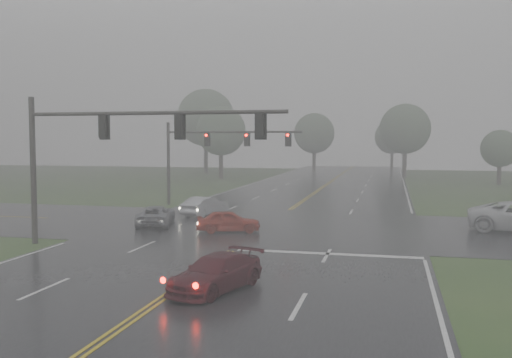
% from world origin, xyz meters
% --- Properties ---
extents(main_road, '(18.00, 160.00, 0.02)m').
position_xyz_m(main_road, '(0.00, 20.00, 0.00)').
color(main_road, black).
rests_on(main_road, ground).
extents(cross_street, '(120.00, 14.00, 0.02)m').
position_xyz_m(cross_street, '(0.00, 22.00, 0.00)').
color(cross_street, black).
rests_on(cross_street, ground).
extents(stop_bar, '(8.50, 0.50, 0.01)m').
position_xyz_m(stop_bar, '(4.50, 14.40, 0.00)').
color(stop_bar, silver).
rests_on(stop_bar, ground).
extents(sedan_maroon, '(2.95, 4.54, 1.22)m').
position_xyz_m(sedan_maroon, '(1.40, 7.20, 0.00)').
color(sedan_maroon, '#400B12').
rests_on(sedan_maroon, ground).
extents(sedan_red, '(3.88, 2.41, 1.23)m').
position_xyz_m(sedan_red, '(-1.65, 19.32, 0.00)').
color(sedan_red, '#9E1B0E').
rests_on(sedan_red, ground).
extents(sedan_silver, '(2.46, 4.21, 1.31)m').
position_xyz_m(sedan_silver, '(-5.15, 25.60, 0.00)').
color(sedan_silver, '#A6A8AE').
rests_on(sedan_silver, ground).
extents(car_grey, '(3.00, 4.65, 1.19)m').
position_xyz_m(car_grey, '(-6.68, 20.76, 0.00)').
color(car_grey, slate).
rests_on(car_grey, ground).
extents(signal_gantry_near, '(13.11, 0.32, 7.36)m').
position_xyz_m(signal_gantry_near, '(-6.18, 13.71, 5.17)').
color(signal_gantry_near, black).
rests_on(signal_gantry_near, ground).
extents(signal_gantry_far, '(10.97, 0.34, 6.61)m').
position_xyz_m(signal_gantry_far, '(-6.86, 31.50, 4.62)').
color(signal_gantry_far, black).
rests_on(signal_gantry_far, ground).
extents(tree_nw_a, '(6.57, 6.57, 9.65)m').
position_xyz_m(tree_nw_a, '(-14.80, 61.15, 6.35)').
color(tree_nw_a, '#2E241E').
rests_on(tree_nw_a, ground).
extents(tree_ne_a, '(6.91, 6.91, 10.15)m').
position_xyz_m(tree_ne_a, '(9.01, 69.47, 6.67)').
color(tree_ne_a, '#2E241E').
rests_on(tree_ne_a, ground).
extents(tree_n_mid, '(6.41, 6.41, 9.42)m').
position_xyz_m(tree_n_mid, '(-4.72, 78.84, 6.19)').
color(tree_n_mid, '#2E241E').
rests_on(tree_n_mid, ground).
extents(tree_e_near, '(4.33, 4.33, 6.36)m').
position_xyz_m(tree_e_near, '(19.45, 59.24, 4.17)').
color(tree_e_near, '#2E241E').
rests_on(tree_e_near, ground).
extents(tree_nw_b, '(8.89, 8.89, 13.06)m').
position_xyz_m(tree_nw_b, '(-20.86, 72.98, 8.60)').
color(tree_nw_b, '#2E241E').
rests_on(tree_nw_b, ground).
extents(tree_n_far, '(5.87, 5.87, 8.62)m').
position_xyz_m(tree_n_far, '(7.31, 88.65, 5.67)').
color(tree_n_far, '#2E241E').
rests_on(tree_n_far, ground).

